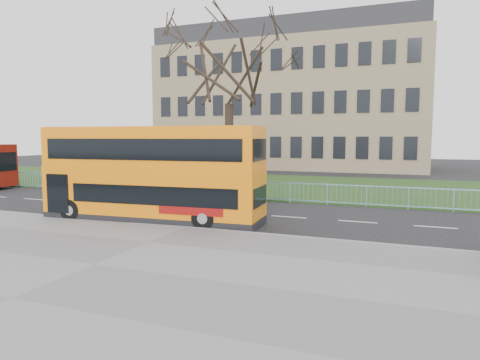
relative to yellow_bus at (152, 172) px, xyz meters
The scene contains 8 objects.
ground 3.06m from the yellow_bus, 13.43° to the left, with size 120.00×120.00×0.00m, color black.
pavement 6.91m from the yellow_bus, 70.98° to the right, with size 80.00×10.50×0.12m, color slate.
kerb 3.14m from the yellow_bus, 25.75° to the right, with size 80.00×0.20×0.14m, color gray.
grass_verge 15.11m from the yellow_bus, 81.74° to the left, with size 80.00×15.40×0.08m, color #1D3A15.
guard_railing 7.59m from the yellow_bus, 73.19° to the left, with size 40.00×0.12×1.10m, color #76ADD2, non-canonical shape.
bare_tree 11.53m from the yellow_bus, 94.63° to the left, with size 9.37×9.37×13.39m, color black, non-canonical shape.
civic_building 35.96m from the yellow_bus, 94.59° to the left, with size 30.00×15.00×14.00m, color #8F7C5A.
yellow_bus is the anchor object (origin of this frame).
Camera 1 is at (7.79, -15.88, 3.57)m, focal length 32.00 mm.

